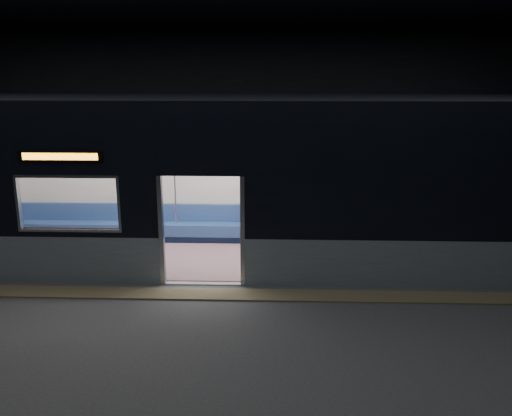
{
  "coord_description": "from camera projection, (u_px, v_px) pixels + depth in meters",
  "views": [
    {
      "loc": [
        1.32,
        -8.3,
        3.83
      ],
      "look_at": [
        0.94,
        2.3,
        1.15
      ],
      "focal_mm": 38.0,
      "sensor_mm": 36.0,
      "label": 1
    }
  ],
  "objects": [
    {
      "name": "station_floor",
      "position": [
        195.0,
        308.0,
        9.03
      ],
      "size": [
        24.0,
        14.0,
        0.01
      ],
      "primitive_type": "cube",
      "color": "#47494C",
      "rests_on": "ground"
    },
    {
      "name": "station_envelope",
      "position": [
        188.0,
        83.0,
        8.13
      ],
      "size": [
        24.0,
        14.0,
        5.0
      ],
      "color": "black",
      "rests_on": "station_floor"
    },
    {
      "name": "tactile_strip",
      "position": [
        199.0,
        294.0,
        9.56
      ],
      "size": [
        22.8,
        0.5,
        0.03
      ],
      "primitive_type": "cube",
      "color": "#8C7F59",
      "rests_on": "station_floor"
    },
    {
      "name": "metro_car",
      "position": [
        211.0,
        172.0,
        11.04
      ],
      "size": [
        18.0,
        3.04,
        3.35
      ],
      "color": "#8A9BA5",
      "rests_on": "station_floor"
    },
    {
      "name": "passenger",
      "position": [
        260.0,
        209.0,
        12.23
      ],
      "size": [
        0.43,
        0.71,
        1.39
      ],
      "rotation": [
        0.0,
        0.0,
        -0.11
      ],
      "color": "black",
      "rests_on": "metro_car"
    },
    {
      "name": "handbag",
      "position": [
        261.0,
        218.0,
        12.04
      ],
      "size": [
        0.32,
        0.29,
        0.13
      ],
      "primitive_type": "cube",
      "rotation": [
        0.0,
        0.0,
        0.28
      ],
      "color": "black",
      "rests_on": "passenger"
    },
    {
      "name": "transit_map",
      "position": [
        318.0,
        178.0,
        12.32
      ],
      "size": [
        0.99,
        0.03,
        0.64
      ],
      "primitive_type": "cube",
      "color": "white",
      "rests_on": "metro_car"
    }
  ]
}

